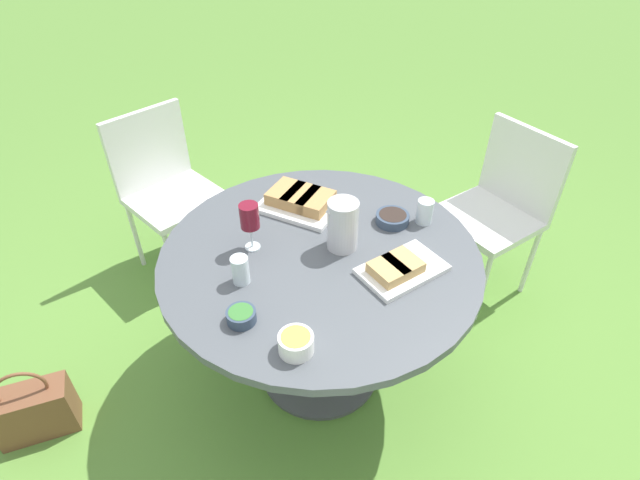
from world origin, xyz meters
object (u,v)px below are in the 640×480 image
chair_far_back (501,201)px  water_pitcher (343,225)px  chair_near_left (165,182)px  handbag (34,410)px  wine_glass (250,218)px  dining_table (320,275)px

chair_far_back → water_pitcher: size_ratio=4.38×
water_pitcher → chair_near_left: bearing=-60.8°
handbag → chair_near_left: bearing=-127.5°
water_pitcher → wine_glass: size_ratio=1.03×
water_pitcher → chair_far_back: bearing=-164.9°
chair_near_left → wine_glass: wine_glass is taller
chair_near_left → chair_far_back: bearing=153.5°
wine_glass → handbag: (0.97, -0.00, -0.73)m
chair_near_left → water_pitcher: 1.23m
chair_near_left → chair_far_back: 1.74m
water_pitcher → wine_glass: 0.35m
dining_table → chair_far_back: 1.11m
water_pitcher → wine_glass: water_pitcher is taller
chair_near_left → water_pitcher: water_pitcher is taller
dining_table → water_pitcher: (-0.09, -0.01, 0.22)m
chair_near_left → handbag: bearing=52.5°
chair_near_left → wine_glass: bearing=105.4°
chair_near_left → chair_far_back: (-1.56, 0.78, 0.00)m
water_pitcher → handbag: (1.29, -0.12, -0.69)m
wine_glass → handbag: size_ratio=0.54×
dining_table → water_pitcher: size_ratio=6.05×
dining_table → chair_far_back: size_ratio=1.38×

